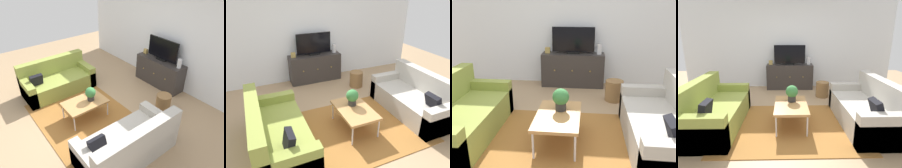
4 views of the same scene
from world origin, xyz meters
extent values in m
plane|color=tan|center=(0.00, 0.00, 0.00)|extent=(10.00, 10.00, 0.00)
cube|color=white|center=(0.00, 2.55, 1.35)|extent=(6.40, 0.12, 2.70)
cube|color=#9E662D|center=(0.00, -0.15, 0.01)|extent=(2.50, 1.90, 0.01)
cube|color=olive|center=(-1.35, -0.10, 0.21)|extent=(0.86, 1.80, 0.43)
cube|color=olive|center=(-1.35, 0.71, 0.29)|extent=(0.86, 0.18, 0.58)
cube|color=#B2ADA3|center=(1.35, -0.10, 0.21)|extent=(0.86, 1.80, 0.43)
cube|color=#B2ADA3|center=(1.35, 0.71, 0.29)|extent=(0.86, 0.18, 0.58)
cube|color=black|center=(1.30, -0.67, 0.55)|extent=(0.20, 0.30, 0.32)
cube|color=#B7844C|center=(0.00, -0.11, 0.40)|extent=(0.59, 0.92, 0.04)
cylinder|color=silver|center=(-0.25, -0.54, 0.19)|extent=(0.03, 0.03, 0.37)
cylinder|color=silver|center=(0.26, -0.54, 0.19)|extent=(0.03, 0.03, 0.37)
cylinder|color=silver|center=(-0.25, 0.31, 0.19)|extent=(0.03, 0.03, 0.37)
cylinder|color=silver|center=(0.26, 0.31, 0.19)|extent=(0.03, 0.03, 0.37)
cylinder|color=#2D2D2D|center=(0.02, 0.03, 0.47)|extent=(0.15, 0.15, 0.11)
sphere|color=#387A3D|center=(0.02, 0.03, 0.61)|extent=(0.23, 0.23, 0.23)
cube|color=#332D2B|center=(0.03, 2.27, 0.37)|extent=(1.38, 0.44, 0.74)
sphere|color=#B79338|center=(-0.36, 2.04, 0.41)|extent=(0.03, 0.03, 0.03)
sphere|color=#B79338|center=(0.03, 2.04, 0.41)|extent=(0.03, 0.03, 0.03)
sphere|color=#B79338|center=(0.42, 2.04, 0.41)|extent=(0.03, 0.03, 0.03)
cube|color=black|center=(0.03, 2.29, 0.76)|extent=(0.28, 0.16, 0.04)
cube|color=black|center=(0.03, 2.29, 1.05)|extent=(0.93, 0.04, 0.54)
cylinder|color=silver|center=(0.60, 2.27, 0.85)|extent=(0.11, 0.11, 0.23)
cube|color=tan|center=(-0.54, 2.27, 0.80)|extent=(0.11, 0.07, 0.13)
cylinder|color=olive|center=(0.89, 1.45, 0.20)|extent=(0.34, 0.34, 0.40)
camera|label=1|loc=(3.29, -1.94, 3.16)|focal=34.00mm
camera|label=2|loc=(-1.59, -2.96, 2.47)|focal=33.73mm
camera|label=3|loc=(0.38, -2.98, 1.85)|focal=38.46mm
camera|label=4|loc=(-0.10, -3.24, 1.67)|focal=29.48mm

